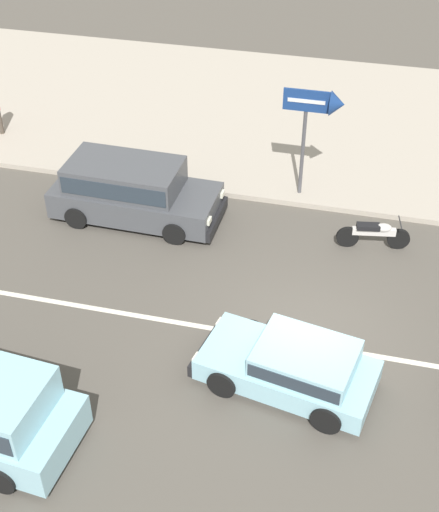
{
  "coord_description": "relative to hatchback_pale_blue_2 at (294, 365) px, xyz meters",
  "views": [
    {
      "loc": [
        0.79,
        -10.94,
        10.79
      ],
      "look_at": [
        -2.26,
        1.54,
        0.8
      ],
      "focal_mm": 50.0,
      "sensor_mm": 36.0,
      "label": 1
    }
  ],
  "objects": [
    {
      "name": "arrow_signboard",
      "position": [
        -0.38,
        6.85,
        2.13
      ],
      "size": [
        1.55,
        0.63,
        3.06
      ],
      "color": "#4C4C51",
      "rests_on": "kerb_strip"
    },
    {
      "name": "minivan_dark_grey_5",
      "position": [
        -5.06,
        4.94,
        0.26
      ],
      "size": [
        4.44,
        2.01,
        1.56
      ],
      "color": "#47494F",
      "rests_on": "ground"
    },
    {
      "name": "kerb_strip",
      "position": [
        0.09,
        11.37,
        -0.51
      ],
      "size": [
        68.0,
        10.0,
        0.15
      ],
      "primitive_type": "cube",
      "color": "#ADA393",
      "rests_on": "ground"
    },
    {
      "name": "lane_centre_stripe",
      "position": [
        0.09,
        1.22,
        -0.58
      ],
      "size": [
        50.4,
        0.14,
        0.01
      ],
      "primitive_type": "cube",
      "color": "silver",
      "rests_on": "ground"
    },
    {
      "name": "ground_plane",
      "position": [
        0.09,
        1.22,
        -0.59
      ],
      "size": [
        160.0,
        160.0,
        0.0
      ],
      "primitive_type": "plane",
      "color": "#544F47"
    },
    {
      "name": "motorcycle_1",
      "position": [
        1.23,
        5.04,
        -0.17
      ],
      "size": [
        1.81,
        0.58,
        0.8
      ],
      "color": "black",
      "rests_on": "ground"
    },
    {
      "name": "hatchback_pale_blue_2",
      "position": [
        0.0,
        0.0,
        0.0
      ],
      "size": [
        3.76,
        2.22,
        1.1
      ],
      "color": "#93C6D6",
      "rests_on": "ground"
    }
  ]
}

